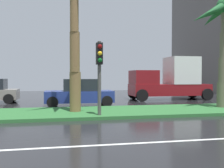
% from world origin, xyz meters
% --- Properties ---
extents(ground_plane, '(90.00, 42.00, 0.10)m').
position_xyz_m(ground_plane, '(0.00, 9.00, -0.05)').
color(ground_plane, black).
extents(traffic_signal_median_right, '(0.28, 0.43, 3.29)m').
position_xyz_m(traffic_signal_median_right, '(4.72, 6.50, 2.42)').
color(traffic_signal_median_right, '#4C4C47').
rests_on(traffic_signal_median_right, median_strip).
extents(car_in_traffic_third, '(4.30, 2.02, 1.72)m').
position_xyz_m(car_in_traffic_third, '(4.25, 11.77, 0.83)').
color(car_in_traffic_third, navy).
rests_on(car_in_traffic_third, ground_plane).
extents(box_truck_lead, '(6.40, 2.64, 3.46)m').
position_xyz_m(box_truck_lead, '(11.83, 14.91, 1.55)').
color(box_truck_lead, maroon).
rests_on(box_truck_lead, ground_plane).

